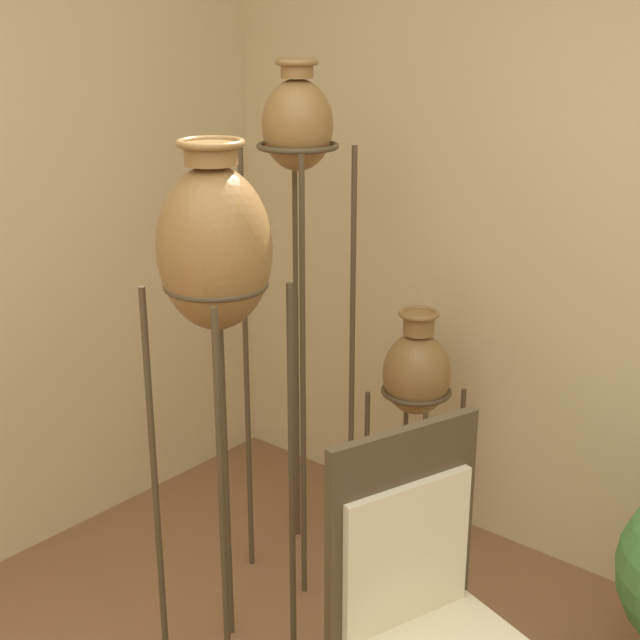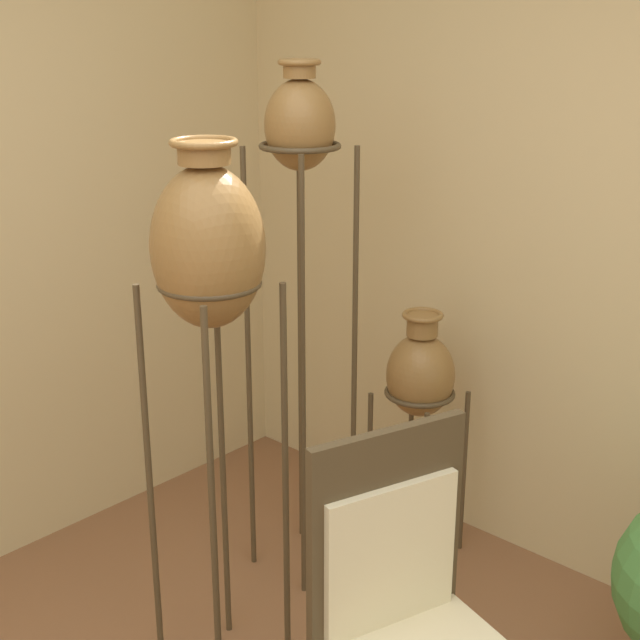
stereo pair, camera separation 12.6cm
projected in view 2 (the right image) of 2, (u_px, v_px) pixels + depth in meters
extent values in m
cylinder|color=#473823|center=(303.00, 390.00, 3.09)|extent=(0.02, 0.02, 1.63)
cylinder|color=#473823|center=(354.00, 369.00, 3.28)|extent=(0.02, 0.02, 1.63)
cylinder|color=#473823|center=(249.00, 370.00, 3.26)|extent=(0.02, 0.02, 1.63)
cylinder|color=#473823|center=(301.00, 351.00, 3.46)|extent=(0.02, 0.02, 1.63)
torus|color=#473823|center=(300.00, 146.00, 3.01)|extent=(0.28, 0.28, 0.02)
ellipsoid|color=olive|center=(300.00, 125.00, 2.99)|extent=(0.24, 0.24, 0.31)
cylinder|color=olive|center=(299.00, 70.00, 2.93)|extent=(0.11, 0.11, 0.05)
torus|color=olive|center=(299.00, 62.00, 2.92)|extent=(0.14, 0.14, 0.02)
cylinder|color=#473823|center=(213.00, 528.00, 2.53)|extent=(0.02, 0.02, 1.33)
cylinder|color=#473823|center=(286.00, 490.00, 2.73)|extent=(0.02, 0.02, 1.33)
cylinder|color=#473823|center=(150.00, 493.00, 2.72)|extent=(0.02, 0.02, 1.33)
cylinder|color=#473823|center=(222.00, 460.00, 2.92)|extent=(0.02, 0.02, 1.33)
torus|color=#473823|center=(209.00, 283.00, 2.51)|extent=(0.30, 0.30, 0.02)
ellipsoid|color=olive|center=(208.00, 248.00, 2.48)|extent=(0.32, 0.32, 0.46)
cylinder|color=olive|center=(204.00, 153.00, 2.39)|extent=(0.15, 0.15, 0.06)
torus|color=olive|center=(204.00, 142.00, 2.38)|extent=(0.19, 0.19, 0.02)
cylinder|color=#473823|center=(424.00, 497.00, 3.32)|extent=(0.02, 0.02, 0.69)
cylinder|color=#473823|center=(464.00, 472.00, 3.51)|extent=(0.02, 0.02, 0.69)
cylinder|color=#473823|center=(369.00, 474.00, 3.49)|extent=(0.02, 0.02, 0.69)
cylinder|color=#473823|center=(410.00, 451.00, 3.67)|extent=(0.02, 0.02, 0.69)
torus|color=#473823|center=(420.00, 393.00, 3.39)|extent=(0.27, 0.27, 0.02)
ellipsoid|color=olive|center=(420.00, 375.00, 3.36)|extent=(0.26, 0.26, 0.32)
cylinder|color=olive|center=(422.00, 325.00, 3.30)|extent=(0.12, 0.12, 0.08)
torus|color=olive|center=(423.00, 315.00, 3.29)|extent=(0.15, 0.15, 0.02)
cube|color=#473823|center=(386.00, 533.00, 2.23)|extent=(0.43, 0.16, 0.57)
cube|color=beige|center=(391.00, 558.00, 2.23)|extent=(0.37, 0.14, 0.40)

